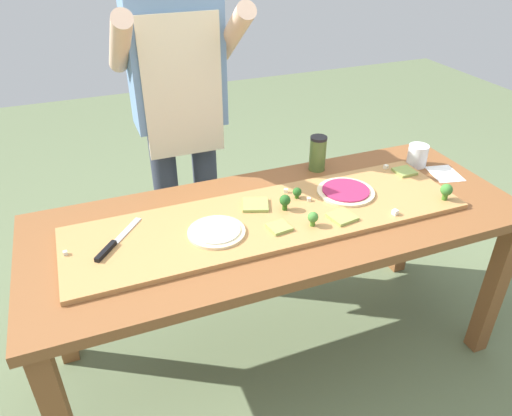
{
  "coord_description": "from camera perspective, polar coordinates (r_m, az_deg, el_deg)",
  "views": [
    {
      "loc": [
        -0.65,
        -1.4,
        1.73
      ],
      "look_at": [
        -0.11,
        -0.02,
        0.81
      ],
      "focal_mm": 33.73,
      "sensor_mm": 36.0,
      "label": 1
    }
  ],
  "objects": [
    {
      "name": "cutting_board",
      "position": [
        1.8,
        1.64,
        -1.19
      ],
      "size": [
        1.5,
        0.41,
        0.02
      ],
      "primitive_type": "cube",
      "color": "#B27F47",
      "rests_on": "prep_table"
    },
    {
      "name": "cheese_crumble_d",
      "position": [
        1.87,
        16.16,
        -0.49
      ],
      "size": [
        0.02,
        0.02,
        0.02
      ],
      "primitive_type": "cube",
      "rotation": [
        0.0,
        0.0,
        0.26
      ],
      "color": "white",
      "rests_on": "cutting_board"
    },
    {
      "name": "chefs_knife",
      "position": [
        1.71,
        -16.62,
        -4.14
      ],
      "size": [
        0.19,
        0.23,
        0.02
      ],
      "color": "#B7BABF",
      "rests_on": "cutting_board"
    },
    {
      "name": "cheese_crumble_b",
      "position": [
        2.2,
        15.15,
        4.73
      ],
      "size": [
        0.02,
        0.02,
        0.02
      ],
      "primitive_type": "cube",
      "rotation": [
        0.0,
        0.0,
        0.35
      ],
      "color": "silver",
      "rests_on": "cutting_board"
    },
    {
      "name": "sauce_jar",
      "position": [
        2.15,
        7.33,
        6.45
      ],
      "size": [
        0.07,
        0.07,
        0.16
      ],
      "color": "#517033",
      "rests_on": "prep_table"
    },
    {
      "name": "flour_cup",
      "position": [
        2.3,
        18.58,
        5.78
      ],
      "size": [
        0.09,
        0.09,
        0.1
      ],
      "color": "white",
      "rests_on": "prep_table"
    },
    {
      "name": "pizza_whole_white_garlic",
      "position": [
        1.7,
        -4.71,
        -2.79
      ],
      "size": [
        0.21,
        0.21,
        0.02
      ],
      "color": "beige",
      "rests_on": "cutting_board"
    },
    {
      "name": "pizza_slice_near_left",
      "position": [
        1.85,
        -0.06,
        0.39
      ],
      "size": [
        0.13,
        0.13,
        0.01
      ],
      "primitive_type": "cube",
      "rotation": [
        0.0,
        0.0,
        -0.35
      ],
      "color": "#899E4C",
      "rests_on": "cutting_board"
    },
    {
      "name": "cheese_crumble_c",
      "position": [
        1.94,
        3.57,
        2.06
      ],
      "size": [
        0.02,
        0.02,
        0.02
      ],
      "primitive_type": "cube",
      "rotation": [
        0.0,
        0.0,
        1.04
      ],
      "color": "silver",
      "rests_on": "cutting_board"
    },
    {
      "name": "cheese_crumble_e",
      "position": [
        1.72,
        -21.68,
        -4.98
      ],
      "size": [
        0.01,
        0.01,
        0.01
      ],
      "primitive_type": "cube",
      "rotation": [
        0.0,
        0.0,
        0.08
      ],
      "color": "silver",
      "rests_on": "cutting_board"
    },
    {
      "name": "broccoli_floret_front_mid",
      "position": [
        1.73,
        6.77,
        -1.15
      ],
      "size": [
        0.04,
        0.04,
        0.06
      ],
      "color": "#487A23",
      "rests_on": "cutting_board"
    },
    {
      "name": "pizza_whole_beet_magenta",
      "position": [
        1.97,
        10.59,
        1.96
      ],
      "size": [
        0.23,
        0.23,
        0.02
      ],
      "color": "beige",
      "rests_on": "cutting_board"
    },
    {
      "name": "pizza_slice_far_right",
      "position": [
        2.19,
        17.21,
        4.16
      ],
      "size": [
        0.08,
        0.08,
        0.01
      ],
      "primitive_type": "cube",
      "rotation": [
        0.0,
        0.0,
        0.01
      ],
      "color": "#899E4C",
      "rests_on": "cutting_board"
    },
    {
      "name": "broccoli_floret_center_left",
      "position": [
        2.02,
        21.64,
        1.95
      ],
      "size": [
        0.05,
        0.05,
        0.07
      ],
      "color": "#3F7220",
      "rests_on": "cutting_board"
    },
    {
      "name": "ground_plane",
      "position": [
        2.32,
        2.34,
        -16.56
      ],
      "size": [
        8.0,
        8.0,
        0.0
      ],
      "primitive_type": "plane",
      "color": "#60704C"
    },
    {
      "name": "cook_center",
      "position": [
        2.23,
        -9.08,
        12.2
      ],
      "size": [
        0.54,
        0.39,
        1.67
      ],
      "color": "#333847",
      "rests_on": "ground"
    },
    {
      "name": "pizza_slice_far_left",
      "position": [
        1.81,
        10.18,
        -1.04
      ],
      "size": [
        0.1,
        0.1,
        0.01
      ],
      "primitive_type": "cube",
      "rotation": [
        0.0,
        0.0,
        0.17
      ],
      "color": "#899E4C",
      "rests_on": "cutting_board"
    },
    {
      "name": "cheese_crumble_a",
      "position": [
        1.89,
        6.28,
        1.03
      ],
      "size": [
        0.02,
        0.02,
        0.01
      ],
      "primitive_type": "cube",
      "rotation": [
        0.0,
        0.0,
        1.27
      ],
      "color": "silver",
      "rests_on": "cutting_board"
    },
    {
      "name": "broccoli_floret_center_right",
      "position": [
        1.9,
        4.89,
        1.87
      ],
      "size": [
        0.04,
        0.04,
        0.05
      ],
      "color": "#2C5915",
      "rests_on": "cutting_board"
    },
    {
      "name": "recipe_note",
      "position": [
        2.28,
        21.47,
        3.8
      ],
      "size": [
        0.15,
        0.18,
        0.0
      ],
      "primitive_type": "cube",
      "rotation": [
        0.0,
        0.0,
        -0.21
      ],
      "color": "white",
      "rests_on": "prep_table"
    },
    {
      "name": "broccoli_floret_front_right",
      "position": [
        1.82,
        3.46,
        0.85
      ],
      "size": [
        0.04,
        0.04,
        0.06
      ],
      "color": "#2C5915",
      "rests_on": "cutting_board"
    },
    {
      "name": "pizza_slice_center",
      "position": [
        1.72,
        2.78,
        -2.29
      ],
      "size": [
        0.08,
        0.08,
        0.01
      ],
      "primitive_type": "cube",
      "rotation": [
        0.0,
        0.0,
        0.13
      ],
      "color": "#899E4C",
      "rests_on": "cutting_board"
    },
    {
      "name": "prep_table",
      "position": [
        1.88,
        2.76,
        -3.31
      ],
      "size": [
        1.88,
        0.74,
        0.74
      ],
      "color": "brown",
      "rests_on": "ground"
    }
  ]
}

